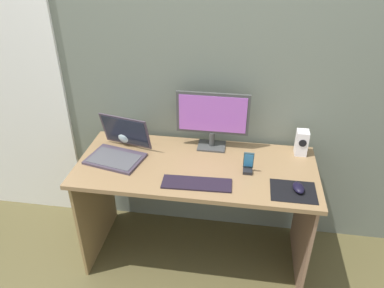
{
  "coord_description": "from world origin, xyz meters",
  "views": [
    {
      "loc": [
        0.26,
        -1.87,
        2.04
      ],
      "look_at": [
        -0.02,
        -0.02,
        0.92
      ],
      "focal_mm": 34.97,
      "sensor_mm": 36.0,
      "label": 1
    }
  ],
  "objects": [
    {
      "name": "ground_plane",
      "position": [
        0.0,
        0.0,
        0.0
      ],
      "size": [
        8.0,
        8.0,
        0.0
      ],
      "primitive_type": "plane",
      "color": "brown"
    },
    {
      "name": "speaker_right",
      "position": [
        0.64,
        0.23,
        0.84
      ],
      "size": [
        0.07,
        0.08,
        0.16
      ],
      "color": "white",
      "rests_on": "desk"
    },
    {
      "name": "keyboard_external",
      "position": [
        0.03,
        -0.19,
        0.76
      ],
      "size": [
        0.4,
        0.14,
        0.01
      ],
      "primitive_type": "cube",
      "rotation": [
        0.0,
        0.0,
        0.04
      ],
      "color": "black",
      "rests_on": "desk"
    },
    {
      "name": "laptop",
      "position": [
        -0.5,
        0.03,
        0.81
      ],
      "size": [
        0.39,
        0.36,
        0.24
      ],
      "color": "#3F3543",
      "rests_on": "desk"
    },
    {
      "name": "mousepad",
      "position": [
        0.57,
        -0.17,
        0.76
      ],
      "size": [
        0.25,
        0.2,
        0.0
      ],
      "primitive_type": "cube",
      "color": "black",
      "rests_on": "desk"
    },
    {
      "name": "door_left",
      "position": [
        -1.37,
        0.34,
        1.01
      ],
      "size": [
        0.82,
        0.02,
        2.02
      ],
      "primitive_type": "cube",
      "color": "white",
      "rests_on": "ground_plane"
    },
    {
      "name": "fishbowl",
      "position": [
        -0.49,
        0.22,
        0.84
      ],
      "size": [
        0.16,
        0.16,
        0.16
      ],
      "primitive_type": "sphere",
      "color": "silver",
      "rests_on": "desk"
    },
    {
      "name": "monitor",
      "position": [
        0.07,
        0.23,
        0.97
      ],
      "size": [
        0.46,
        0.14,
        0.38
      ],
      "color": "#3E3F3F",
      "rests_on": "desk"
    },
    {
      "name": "desk",
      "position": [
        0.0,
        0.0,
        0.6
      ],
      "size": [
        1.46,
        0.64,
        0.76
      ],
      "color": "olive",
      "rests_on": "ground_plane"
    },
    {
      "name": "phone_in_dock",
      "position": [
        0.31,
        -0.02,
        0.81
      ],
      "size": [
        0.06,
        0.06,
        0.14
      ],
      "color": "black",
      "rests_on": "desk"
    },
    {
      "name": "wall_back",
      "position": [
        0.0,
        0.37,
        1.25
      ],
      "size": [
        6.0,
        0.04,
        2.5
      ],
      "primitive_type": "cube",
      "color": "slate",
      "rests_on": "ground_plane"
    },
    {
      "name": "mouse",
      "position": [
        0.59,
        -0.16,
        0.78
      ],
      "size": [
        0.08,
        0.11,
        0.04
      ],
      "primitive_type": "ellipsoid",
      "rotation": [
        0.0,
        0.0,
        0.2
      ],
      "color": "black",
      "rests_on": "mousepad"
    }
  ]
}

